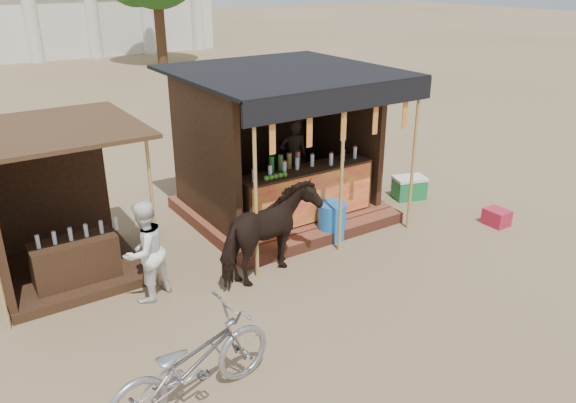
{
  "coord_description": "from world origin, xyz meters",
  "views": [
    {
      "loc": [
        -4.38,
        -5.06,
        4.41
      ],
      "look_at": [
        0.0,
        1.6,
        1.1
      ],
      "focal_mm": 35.0,
      "sensor_mm": 36.0,
      "label": 1
    }
  ],
  "objects": [
    {
      "name": "motorbike",
      "position": [
        -2.57,
        -0.44,
        0.52
      ],
      "size": [
        2.08,
        0.97,
        1.05
      ],
      "primitive_type": "imported",
      "rotation": [
        0.0,
        0.0,
        1.71
      ],
      "color": "#94949C",
      "rests_on": "ground"
    },
    {
      "name": "blue_barrel",
      "position": [
        1.18,
        2.0,
        0.32
      ],
      "size": [
        0.55,
        0.55,
        0.65
      ],
      "primitive_type": "cylinder",
      "rotation": [
        0.0,
        0.0,
        0.11
      ],
      "color": "blue",
      "rests_on": "ground"
    },
    {
      "name": "cooler",
      "position": [
        3.66,
        2.6,
        0.23
      ],
      "size": [
        0.74,
        0.61,
        0.46
      ],
      "color": "#1A7637",
      "rests_on": "ground"
    },
    {
      "name": "secondary_stall",
      "position": [
        -3.17,
        3.24,
        0.85
      ],
      "size": [
        2.4,
        2.4,
        2.38
      ],
      "color": "#3A2515",
      "rests_on": "ground"
    },
    {
      "name": "bystander",
      "position": [
        -2.22,
        1.89,
        0.75
      ],
      "size": [
        0.9,
        0.82,
        1.49
      ],
      "primitive_type": "imported",
      "rotation": [
        0.0,
        0.0,
        3.59
      ],
      "color": "white",
      "rests_on": "ground"
    },
    {
      "name": "main_stall",
      "position": [
        1.02,
        3.36,
        1.02
      ],
      "size": [
        3.6,
        3.61,
        2.78
      ],
      "color": "brown",
      "rests_on": "ground"
    },
    {
      "name": "ground",
      "position": [
        0.0,
        0.0,
        0.0
      ],
      "size": [
        120.0,
        120.0,
        0.0
      ],
      "primitive_type": "plane",
      "color": "#846B4C",
      "rests_on": "ground"
    },
    {
      "name": "red_crate",
      "position": [
        4.08,
        0.75,
        0.15
      ],
      "size": [
        0.36,
        0.43,
        0.3
      ],
      "primitive_type": "cube",
      "rotation": [
        0.0,
        0.0,
        -0.01
      ],
      "color": "#A91C33",
      "rests_on": "ground"
    },
    {
      "name": "cow",
      "position": [
        -0.43,
        1.44,
        0.72
      ],
      "size": [
        1.85,
        1.22,
        1.43
      ],
      "primitive_type": "imported",
      "rotation": [
        0.0,
        0.0,
        1.86
      ],
      "color": "black",
      "rests_on": "ground"
    }
  ]
}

